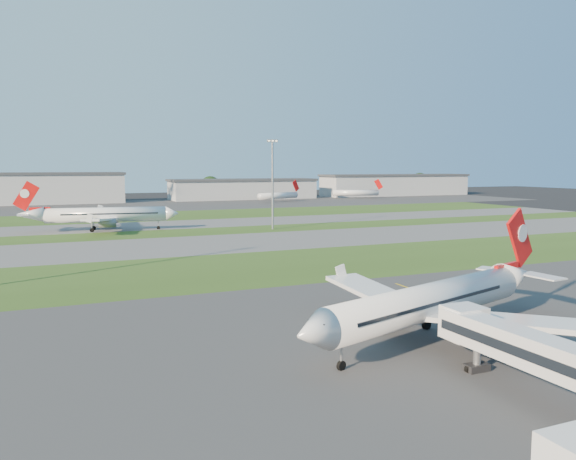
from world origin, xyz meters
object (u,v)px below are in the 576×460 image
mini_jet_near (278,196)px  light_mast_centre (273,178)px  airliner_taxiing (105,215)px  mini_jet_far (356,193)px  airliner_parked (430,302)px

mini_jet_near → light_mast_centre: 125.41m
airliner_taxiing → light_mast_centre: bearing=170.0°
light_mast_centre → airliner_taxiing: bearing=161.3°
airliner_taxiing → mini_jet_near: bearing=-124.3°
light_mast_centre → mini_jet_far: bearing=51.7°
airliner_parked → light_mast_centre: (22.81, 103.45, 10.72)m
airliner_taxiing → mini_jet_near: airliner_taxiing is taller
airliner_parked → mini_jet_near: airliner_parked is taller
mini_jet_far → airliner_parked: bearing=-96.3°
mini_jet_far → light_mast_centre: bearing=-106.4°
airliner_taxiing → mini_jet_far: 184.14m
mini_jet_far → airliner_taxiing: bearing=-120.5°
mini_jet_near → mini_jet_far: (52.57, 12.50, 0.00)m
airliner_taxiing → light_mast_centre: light_mast_centre is taller
airliner_taxiing → mini_jet_near: 136.70m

